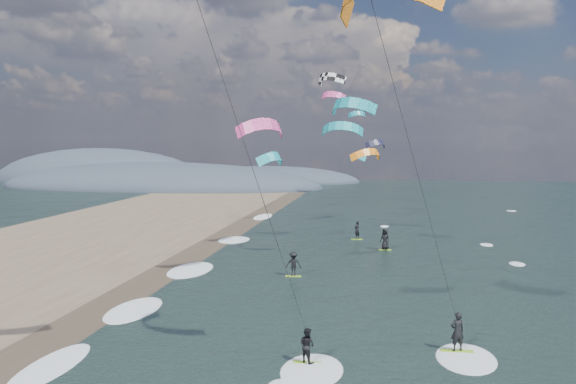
# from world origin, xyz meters

# --- Properties ---
(wet_sand_strip) EXTENTS (3.00, 240.00, 0.00)m
(wet_sand_strip) POSITION_xyz_m (-12.00, 10.00, 0.00)
(wet_sand_strip) COLOR #382D23
(wet_sand_strip) RESTS_ON ground
(coastal_hills) EXTENTS (80.00, 41.00, 15.00)m
(coastal_hills) POSITION_xyz_m (-44.84, 107.86, 0.00)
(coastal_hills) COLOR #3D4756
(coastal_hills) RESTS_ON ground
(kitesurfer_near_a) EXTENTS (7.87, 9.42, 15.93)m
(kitesurfer_near_a) POSITION_xyz_m (3.73, 5.53, 12.18)
(kitesurfer_near_a) COLOR #8CC823
(kitesurfer_near_a) RESTS_ON ground
(kitesurfer_near_b) EXTENTS (6.88, 8.51, 16.77)m
(kitesurfer_near_b) POSITION_xyz_m (-1.81, 3.82, 10.68)
(kitesurfer_near_b) COLOR #8CC823
(kitesurfer_near_b) RESTS_ON ground
(far_kitesurfers) EXTENTS (7.35, 17.82, 1.84)m
(far_kitesurfers) POSITION_xyz_m (0.26, 32.33, 0.89)
(far_kitesurfers) COLOR #8CC823
(far_kitesurfers) RESTS_ON ground
(bg_kite_field) EXTENTS (11.31, 68.39, 10.34)m
(bg_kite_field) POSITION_xyz_m (-1.12, 51.46, 11.13)
(bg_kite_field) COLOR teal
(bg_kite_field) RESTS_ON ground
(shoreline_surf) EXTENTS (2.40, 79.40, 0.11)m
(shoreline_surf) POSITION_xyz_m (-10.80, 14.75, 0.00)
(shoreline_surf) COLOR white
(shoreline_surf) RESTS_ON ground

